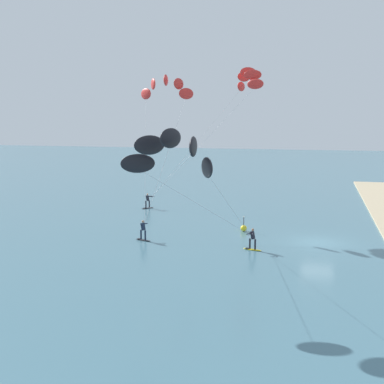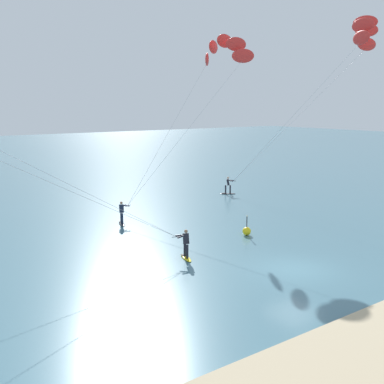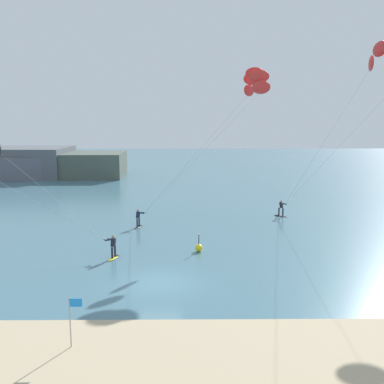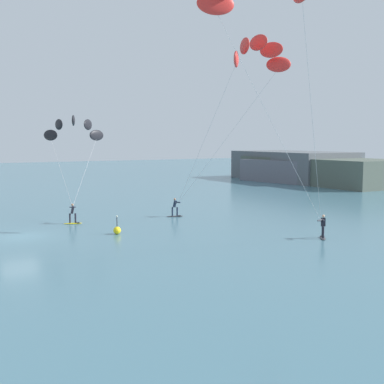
% 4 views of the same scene
% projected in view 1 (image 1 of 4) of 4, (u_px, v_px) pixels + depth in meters
% --- Properties ---
extents(ground_plane, '(240.00, 240.00, 0.00)m').
position_uv_depth(ground_plane, '(318.00, 243.00, 39.71)').
color(ground_plane, '#426B7A').
extents(kitesurfer_nearshore, '(9.22, 12.82, 15.57)m').
position_uv_depth(kitesurfer_nearshore, '(244.00, 84.00, 55.51)').
color(kitesurfer_nearshore, '#333338').
rests_on(kitesurfer_nearshore, ground).
extents(kitesurfer_mid_water, '(12.51, 7.18, 9.38)m').
position_uv_depth(kitesurfer_mid_water, '(175.00, 157.00, 27.45)').
color(kitesurfer_mid_water, yellow).
rests_on(kitesurfer_mid_water, ground).
extents(kitesurfer_far_out, '(11.88, 5.50, 14.17)m').
position_uv_depth(kitesurfer_far_out, '(165.00, 92.00, 48.46)').
color(kitesurfer_far_out, '#333338').
rests_on(kitesurfer_far_out, ground).
extents(marker_buoy, '(0.56, 0.56, 1.38)m').
position_uv_depth(marker_buoy, '(244.00, 228.00, 43.62)').
color(marker_buoy, yellow).
rests_on(marker_buoy, ground).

